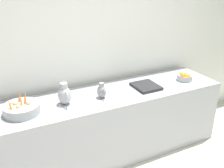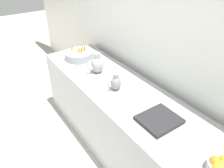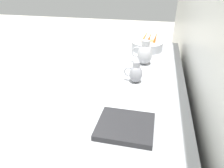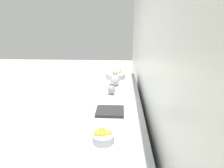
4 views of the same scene
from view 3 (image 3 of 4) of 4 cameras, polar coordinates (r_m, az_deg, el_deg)
The scene contains 6 objects.
ground_plane at distance 2.68m, azimuth -28.41°, elevation -15.58°, with size 15.10×15.10×0.00m, color #B7B2A5.
prep_counter at distance 1.93m, azimuth 6.95°, elevation -13.46°, with size 0.73×2.89×0.87m, color #9EA0A5.
vegetable_colander at distance 2.63m, azimuth 9.66°, elevation 10.34°, with size 0.37×0.37×0.24m.
metal_pitcher_tall at distance 2.17m, azimuth 8.97°, elevation 8.26°, with size 0.21×0.15×0.25m.
metal_pitcher_short at distance 1.78m, azimuth 6.53°, elevation 2.97°, with size 0.16×0.11×0.19m.
counter_sink_basin at distance 1.28m, azimuth 3.72°, elevation -11.51°, with size 0.34×0.30×0.04m, color #232326.
Camera 3 is at (-1.57, 1.36, 1.70)m, focal length 33.18 mm.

